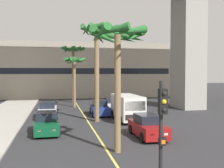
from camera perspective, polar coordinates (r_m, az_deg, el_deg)
name	(u,v)px	position (r m, az deg, el deg)	size (l,w,h in m)	color
lane_stripe_center	(89,124)	(24.41, -4.70, -8.16)	(0.14, 56.00, 0.01)	#DBCC4C
pier_building_backdrop	(72,71)	(51.60, -8.33, 2.76)	(38.70, 8.04, 9.83)	#BCB29E
car_queue_front	(148,127)	(19.40, 7.36, -8.76)	(1.89, 4.13, 1.56)	maroon
car_queue_second	(100,108)	(29.06, -2.57, -5.03)	(1.91, 4.14, 1.56)	navy
car_queue_third	(47,123)	(21.00, -13.38, -7.95)	(1.95, 4.16, 1.56)	#0C4728
car_queue_fourth	(111,105)	(32.13, -0.19, -4.32)	(1.89, 4.13, 1.56)	white
car_queue_fifth	(48,111)	(28.01, -13.18, -5.37)	(1.89, 4.13, 1.56)	white
delivery_van	(127,107)	(25.66, 3.14, -4.74)	(2.21, 5.27, 2.36)	silver
traffic_light_median_near	(162,131)	(8.49, 10.25, -9.48)	(0.24, 0.37, 4.20)	black
palm_tree_near_median	(97,43)	(25.15, -3.18, 8.40)	(3.13, 3.14, 8.89)	brown
palm_tree_mid_median	(118,45)	(15.36, 1.23, 7.97)	(3.35, 3.37, 7.10)	brown
palm_tree_far_median	(74,66)	(35.87, -7.82, 3.69)	(2.93, 2.99, 6.53)	brown
palm_tree_farthest_median	(73,58)	(41.09, -8.00, 5.40)	(3.52, 3.52, 8.39)	brown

